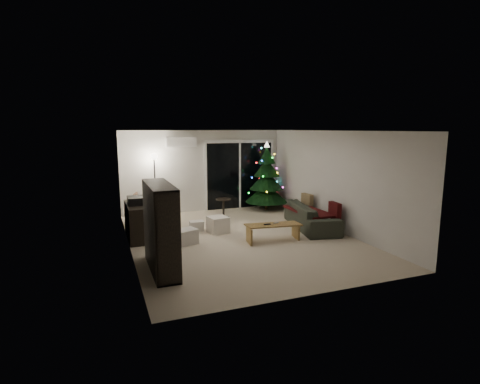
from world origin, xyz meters
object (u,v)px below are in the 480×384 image
object	(u,v)px
bookshelf	(150,229)
sofa	(311,216)
media_cabinet	(138,221)
armchair	(150,208)
christmas_tree	(267,176)
coffee_table	(273,232)

from	to	relation	value
bookshelf	sofa	distance (m)	4.60
media_cabinet	armchair	distance (m)	1.40
bookshelf	christmas_tree	size ratio (longest dim) A/B	0.74
bookshelf	sofa	xyz separation A→B (m)	(4.30, 1.57, -0.48)
media_cabinet	coffee_table	world-z (taller)	media_cabinet
armchair	christmas_tree	xyz separation A→B (m)	(3.70, 0.54, 0.66)
bookshelf	armchair	distance (m)	3.56
armchair	christmas_tree	world-z (taller)	christmas_tree
sofa	coffee_table	world-z (taller)	sofa
media_cabinet	armchair	size ratio (longest dim) A/B	1.42
sofa	bookshelf	bearing A→B (deg)	121.64
bookshelf	coffee_table	world-z (taller)	bookshelf
bookshelf	sofa	size ratio (longest dim) A/B	0.74
media_cabinet	bookshelf	bearing A→B (deg)	-90.81
armchair	bookshelf	bearing A→B (deg)	97.11
sofa	christmas_tree	bearing A→B (deg)	14.77
armchair	sofa	world-z (taller)	armchair
bookshelf	coffee_table	distance (m)	3.07
christmas_tree	armchair	bearing A→B (deg)	-171.62
media_cabinet	christmas_tree	xyz separation A→B (m)	(4.16, 1.87, 0.67)
christmas_tree	coffee_table	bearing A→B (deg)	-112.13
sofa	christmas_tree	distance (m)	2.60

